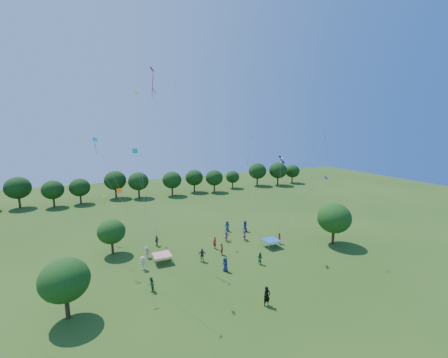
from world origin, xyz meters
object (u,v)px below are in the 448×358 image
near_tree_east (334,218)px  tent_blue (271,240)px  near_tree_north (111,232)px  near_tree_west (65,280)px  pirate_kite (282,161)px  man_in_black (267,296)px  red_high_kite (162,106)px  tent_red_stripe (162,255)px

near_tree_east → tent_blue: (-8.94, 2.90, -2.94)m
near_tree_north → near_tree_east: near_tree_east is taller
near_tree_west → pirate_kite: 27.81m
near_tree_west → man_in_black: (17.45, -5.97, -2.75)m
near_tree_west → red_high_kite: bearing=40.1°
near_tree_north → pirate_kite: 24.77m
near_tree_east → tent_red_stripe: near_tree_east is taller
man_in_black → tent_red_stripe: bearing=119.2°
tent_blue → pirate_kite: pirate_kite is taller
man_in_black → red_high_kite: (-5.77, 15.80, 18.69)m
near_tree_east → tent_blue: bearing=162.0°
near_tree_north → red_high_kite: bearing=-25.6°
near_tree_north → red_high_kite: size_ratio=0.21×
tent_red_stripe → man_in_black: 15.29m
tent_red_stripe → near_tree_east: bearing=-10.6°
tent_blue → red_high_kite: bearing=164.7°
tent_red_stripe → red_high_kite: size_ratio=0.09×
near_tree_north → pirate_kite: size_ratio=0.40×
red_high_kite → near_tree_east: bearing=-16.3°
pirate_kite → red_high_kite: (-14.33, 5.63, 7.01)m
near_tree_west → near_tree_north: 13.98m
pirate_kite → near_tree_north: bearing=157.2°
tent_red_stripe → tent_blue: 15.53m
near_tree_west → man_in_black: near_tree_west is taller
near_tree_west → pirate_kite: bearing=9.2°
near_tree_east → red_high_kite: size_ratio=0.26×
near_tree_west → man_in_black: size_ratio=2.86×
pirate_kite → tent_blue: bearing=94.3°
tent_blue → red_high_kite: size_ratio=0.09×
near_tree_east → tent_red_stripe: size_ratio=2.80×
near_tree_north → tent_red_stripe: size_ratio=2.21×
near_tree_east → tent_blue: size_ratio=2.80×
near_tree_north → tent_red_stripe: near_tree_north is taller
red_high_kite → tent_blue: bearing=-15.3°
red_high_kite → near_tree_west: bearing=-139.9°
near_tree_north → red_high_kite: (6.76, -3.24, 16.51)m
near_tree_east → red_high_kite: 28.78m
man_in_black → red_high_kite: red_high_kite is taller
man_in_black → tent_blue: bearing=56.6°
tent_red_stripe → pirate_kite: pirate_kite is taller
tent_blue → pirate_kite: size_ratio=0.18×
near_tree_north → man_in_black: near_tree_north is taller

